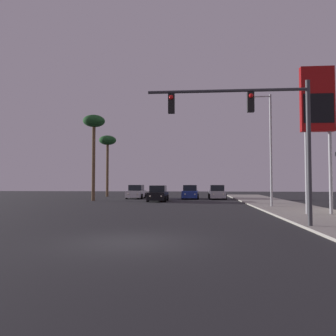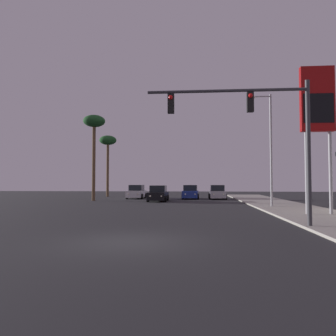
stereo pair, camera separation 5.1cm
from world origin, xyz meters
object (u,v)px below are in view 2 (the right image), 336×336
Objects in this scene: car_blue at (190,193)px; traffic_light_mast at (260,123)px; palm_tree_mid at (94,126)px; car_black at (158,194)px; car_silver at (217,193)px; car_white at (136,192)px; gas_station_sign at (317,107)px; palm_tree_far at (108,144)px; street_lamp at (269,144)px.

traffic_light_mast reaches higher than car_blue.
traffic_light_mast is 24.80m from palm_tree_mid.
car_silver is (6.57, 5.17, 0.00)m from car_black.
gas_station_sign is (14.74, -19.74, 5.86)m from car_white.
gas_station_sign is at bearing -51.28° from palm_tree_far.
street_lamp is 1.05× the size of palm_tree_far.
car_white is at bearing -57.47° from car_black.
palm_tree_far reaches higher than car_white.
gas_station_sign is 31.55m from palm_tree_far.
palm_tree_far is at bearing -19.08° from car_silver.
car_white is 9.83m from palm_tree_mid.
street_lamp is 0.95× the size of palm_tree_mid.
car_black is 13.38m from street_lamp.
car_silver is 3.23m from car_blue.
car_silver is 25.17m from traffic_light_mast.
car_black is 0.50× the size of palm_tree_far.
palm_tree_mid is (-17.06, 8.37, 3.09)m from street_lamp.
car_white is at bearing 126.74° from gas_station_sign.
car_white is 6.71m from car_blue.
street_lamp reaches higher than car_black.
car_blue is 0.50× the size of palm_tree_far.
palm_tree_mid reaches higher than palm_tree_far.
traffic_light_mast is at bearing -55.08° from palm_tree_mid.
palm_tree_mid reaches higher than car_black.
car_white is 0.48× the size of street_lamp.
car_black is 14.97m from palm_tree_far.
car_silver is at bearing 103.97° from gas_station_sign.
car_black is 19.08m from gas_station_sign.
car_black is at bearing 59.62° from car_blue.
car_blue is (-3.23, 0.09, 0.00)m from car_silver.
car_white is 0.50× the size of palm_tree_far.
gas_station_sign is at bearing -38.18° from palm_tree_mid.
car_silver is 0.48× the size of street_lamp.
car_silver is at bearing 104.13° from street_lamp.
street_lamp is 1.00× the size of gas_station_sign.
palm_tree_far is (-18.22, 18.37, 2.35)m from street_lamp.
car_blue is at bearing 178.75° from car_white.
gas_station_sign is (1.51, -6.24, 1.50)m from street_lamp.
car_black is at bearing -51.40° from palm_tree_far.
car_silver is 0.59× the size of traffic_light_mast.
car_black and car_blue have the same top height.
traffic_light_mast is at bearing -63.21° from palm_tree_far.
street_lamp is (6.53, -13.17, 4.36)m from car_blue.
palm_tree_far reaches higher than car_blue.
palm_tree_far is 0.91× the size of palm_tree_mid.
palm_tree_mid is (-10.53, -4.80, 7.45)m from car_blue.
gas_station_sign is at bearing 50.74° from traffic_light_mast.
traffic_light_mast is 0.85× the size of palm_tree_far.
palm_tree_mid reaches higher than street_lamp.
traffic_light_mast is at bearing -104.33° from street_lamp.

